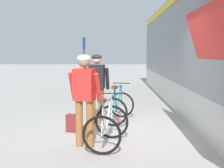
{
  "coord_description": "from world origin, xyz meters",
  "views": [
    {
      "loc": [
        -0.22,
        -6.42,
        1.79
      ],
      "look_at": [
        -0.31,
        0.55,
        1.05
      ],
      "focal_mm": 46.88,
      "sensor_mm": 36.0,
      "label": 1
    }
  ],
  "objects_px": {
    "bicycle_far_teal": "(118,106)",
    "backpack_on_platform": "(73,123)",
    "cyclist_far_in_dark": "(97,82)",
    "bicycle_near_silver": "(107,126)",
    "water_bottle_near_the_bikes": "(118,121)",
    "platform_sign_post": "(84,57)",
    "cyclist_near_in_red": "(84,92)"
  },
  "relations": [
    {
      "from": "bicycle_far_teal",
      "to": "backpack_on_platform",
      "type": "xyz_separation_m",
      "value": [
        -1.03,
        -1.03,
        -0.2
      ]
    },
    {
      "from": "cyclist_far_in_dark",
      "to": "bicycle_near_silver",
      "type": "bearing_deg",
      "value": -80.32
    },
    {
      "from": "water_bottle_near_the_bikes",
      "to": "platform_sign_post",
      "type": "relative_size",
      "value": 0.08
    },
    {
      "from": "water_bottle_near_the_bikes",
      "to": "platform_sign_post",
      "type": "xyz_separation_m",
      "value": [
        -1.27,
        4.04,
        1.52
      ]
    },
    {
      "from": "platform_sign_post",
      "to": "water_bottle_near_the_bikes",
      "type": "bearing_deg",
      "value": -72.57
    },
    {
      "from": "cyclist_near_in_red",
      "to": "bicycle_near_silver",
      "type": "bearing_deg",
      "value": 6.22
    },
    {
      "from": "cyclist_far_in_dark",
      "to": "bicycle_far_teal",
      "type": "bearing_deg",
      "value": 23.98
    },
    {
      "from": "water_bottle_near_the_bikes",
      "to": "cyclist_far_in_dark",
      "type": "bearing_deg",
      "value": 161.45
    },
    {
      "from": "water_bottle_near_the_bikes",
      "to": "platform_sign_post",
      "type": "bearing_deg",
      "value": 107.43
    },
    {
      "from": "backpack_on_platform",
      "to": "water_bottle_near_the_bikes",
      "type": "distance_m",
      "value": 1.21
    },
    {
      "from": "cyclist_far_in_dark",
      "to": "bicycle_near_silver",
      "type": "height_order",
      "value": "cyclist_far_in_dark"
    },
    {
      "from": "water_bottle_near_the_bikes",
      "to": "bicycle_far_teal",
      "type": "bearing_deg",
      "value": 91.52
    },
    {
      "from": "cyclist_far_in_dark",
      "to": "backpack_on_platform",
      "type": "xyz_separation_m",
      "value": [
        -0.5,
        -0.79,
        -0.85
      ]
    },
    {
      "from": "cyclist_near_in_red",
      "to": "bicycle_near_silver",
      "type": "distance_m",
      "value": 0.78
    },
    {
      "from": "bicycle_near_silver",
      "to": "bicycle_far_teal",
      "type": "xyz_separation_m",
      "value": [
        0.22,
        2.04,
        0.0
      ]
    },
    {
      "from": "cyclist_near_in_red",
      "to": "backpack_on_platform",
      "type": "xyz_separation_m",
      "value": [
        -0.38,
        1.06,
        -0.85
      ]
    },
    {
      "from": "cyclist_far_in_dark",
      "to": "platform_sign_post",
      "type": "distance_m",
      "value": 3.97
    },
    {
      "from": "bicycle_near_silver",
      "to": "water_bottle_near_the_bikes",
      "type": "relative_size",
      "value": 5.86
    },
    {
      "from": "platform_sign_post",
      "to": "bicycle_near_silver",
      "type": "bearing_deg",
      "value": -79.63
    },
    {
      "from": "cyclist_near_in_red",
      "to": "bicycle_far_teal",
      "type": "xyz_separation_m",
      "value": [
        0.65,
        2.09,
        -0.65
      ]
    },
    {
      "from": "bicycle_near_silver",
      "to": "water_bottle_near_the_bikes",
      "type": "distance_m",
      "value": 1.67
    },
    {
      "from": "cyclist_near_in_red",
      "to": "cyclist_far_in_dark",
      "type": "xyz_separation_m",
      "value": [
        0.12,
        1.86,
        0.0
      ]
    },
    {
      "from": "cyclist_far_in_dark",
      "to": "water_bottle_near_the_bikes",
      "type": "xyz_separation_m",
      "value": [
        0.54,
        -0.18,
        -0.95
      ]
    },
    {
      "from": "cyclist_far_in_dark",
      "to": "bicycle_far_teal",
      "type": "distance_m",
      "value": 0.87
    },
    {
      "from": "bicycle_near_silver",
      "to": "bicycle_far_teal",
      "type": "distance_m",
      "value": 2.06
    },
    {
      "from": "water_bottle_near_the_bikes",
      "to": "platform_sign_post",
      "type": "height_order",
      "value": "platform_sign_post"
    },
    {
      "from": "bicycle_far_teal",
      "to": "bicycle_near_silver",
      "type": "bearing_deg",
      "value": -96.15
    },
    {
      "from": "platform_sign_post",
      "to": "cyclist_far_in_dark",
      "type": "bearing_deg",
      "value": -79.3
    },
    {
      "from": "cyclist_near_in_red",
      "to": "platform_sign_post",
      "type": "height_order",
      "value": "platform_sign_post"
    },
    {
      "from": "backpack_on_platform",
      "to": "platform_sign_post",
      "type": "bearing_deg",
      "value": 110.36
    },
    {
      "from": "backpack_on_platform",
      "to": "platform_sign_post",
      "type": "distance_m",
      "value": 4.87
    },
    {
      "from": "cyclist_far_in_dark",
      "to": "platform_sign_post",
      "type": "xyz_separation_m",
      "value": [
        -0.73,
        3.86,
        0.57
      ]
    }
  ]
}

